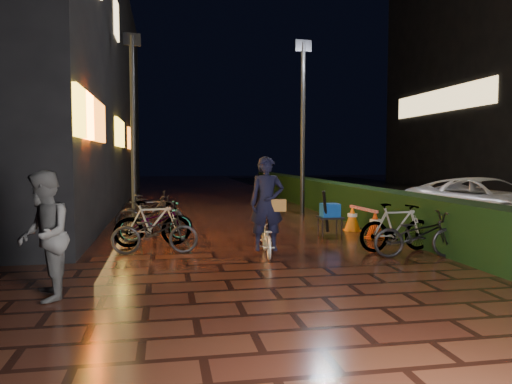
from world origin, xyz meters
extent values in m
plane|color=#381911|center=(0.00, 0.00, 0.00)|extent=(80.00, 80.00, 0.00)
cube|color=black|center=(3.30, 8.00, 0.50)|extent=(0.70, 20.00, 1.00)
imported|color=#555558|center=(-3.49, -1.71, 0.82)|extent=(0.78, 0.91, 1.64)
imported|color=silver|center=(6.41, 3.59, 0.63)|extent=(3.42, 4.93, 1.25)
cube|color=yellow|center=(-3.45, 1.50, 2.60)|extent=(0.08, 2.00, 0.90)
cube|color=orange|center=(-3.45, 3.00, 2.60)|extent=(0.08, 3.00, 0.90)
cube|color=yellow|center=(-3.45, 9.00, 2.60)|extent=(0.08, 2.80, 0.90)
cube|color=orange|center=(-3.45, 14.00, 2.60)|extent=(0.08, 2.20, 0.90)
cube|color=#FFD88C|center=(-3.45, 8.50, 6.20)|extent=(0.06, 1.20, 1.20)
cube|color=black|center=(17.50, 18.00, 7.00)|extent=(8.00, 14.00, 14.00)
cube|color=#FFD88C|center=(13.45, 18.00, 5.00)|extent=(0.06, 10.00, 1.30)
cylinder|color=black|center=(2.30, 6.99, 2.68)|extent=(0.15, 0.15, 5.37)
cube|color=black|center=(2.30, 6.99, 5.26)|extent=(0.52, 0.09, 0.36)
cylinder|color=black|center=(-2.89, 6.80, 2.65)|extent=(0.17, 0.17, 5.30)
cube|color=black|center=(-2.89, 6.80, 5.20)|extent=(0.51, 0.20, 0.36)
imported|color=silver|center=(-0.17, 0.60, 0.33)|extent=(0.57, 1.30, 0.66)
imported|color=black|center=(-0.18, 0.50, 0.97)|extent=(0.66, 0.47, 1.70)
cube|color=#955F28|center=(0.01, 0.46, 0.93)|extent=(0.31, 0.16, 0.22)
cone|color=red|center=(2.59, 2.06, 0.32)|extent=(0.40, 0.40, 0.63)
cone|color=orange|center=(2.52, 3.23, 0.32)|extent=(0.40, 0.40, 0.63)
cube|color=#FF650D|center=(2.59, 2.06, 0.01)|extent=(0.36, 0.36, 0.03)
cube|color=orange|center=(2.52, 3.23, 0.01)|extent=(0.36, 0.36, 0.03)
cube|color=red|center=(2.55, 2.64, 0.60)|extent=(0.15, 1.36, 0.06)
cube|color=black|center=(1.75, 2.67, 0.41)|extent=(0.57, 0.47, 0.04)
cylinder|color=black|center=(1.52, 2.49, 0.19)|extent=(0.03, 0.03, 0.39)
cylinder|color=black|center=(1.97, 2.48, 0.19)|extent=(0.03, 0.03, 0.39)
cylinder|color=black|center=(1.53, 2.86, 0.19)|extent=(0.03, 0.03, 0.39)
cylinder|color=black|center=(1.98, 2.85, 0.19)|extent=(0.03, 0.03, 0.39)
cube|color=#0D43B1|center=(1.75, 2.67, 0.58)|extent=(0.41, 0.35, 0.31)
cylinder|color=black|center=(1.60, 2.52, 0.56)|extent=(0.28, 0.38, 0.99)
imported|color=black|center=(-2.24, 1.94, 0.46)|extent=(1.60, 0.69, 0.93)
imported|color=black|center=(-2.35, 4.37, 0.42)|extent=(1.62, 0.64, 0.84)
imported|color=black|center=(-2.19, 1.11, 0.42)|extent=(1.61, 0.61, 0.84)
imported|color=black|center=(-2.19, 2.62, 0.42)|extent=(1.66, 0.81, 0.84)
imported|color=black|center=(-2.44, 6.34, 0.42)|extent=(1.63, 0.68, 0.84)
imported|color=black|center=(-2.37, 3.66, 0.46)|extent=(1.55, 0.45, 0.93)
imported|color=black|center=(2.36, 0.55, 0.46)|extent=(1.57, 0.56, 0.93)
imported|color=black|center=(2.46, -0.09, 0.42)|extent=(1.66, 0.78, 0.84)
camera|label=1|loc=(-1.98, -8.27, 1.80)|focal=35.00mm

